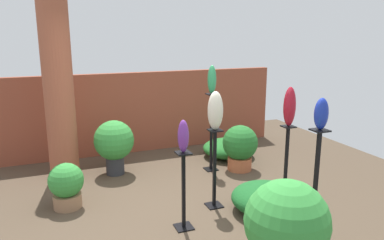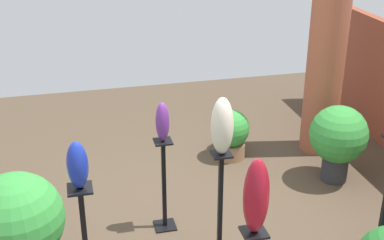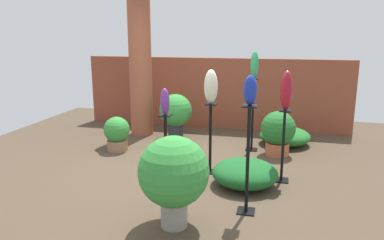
{
  "view_description": "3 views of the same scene",
  "coord_description": "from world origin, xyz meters",
  "px_view_note": "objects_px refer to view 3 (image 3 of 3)",
  "views": [
    {
      "loc": [
        -1.48,
        -3.94,
        2.21
      ],
      "look_at": [
        0.17,
        0.25,
        1.14
      ],
      "focal_mm": 35.0,
      "sensor_mm": 36.0,
      "label": 1
    },
    {
      "loc": [
        4.06,
        -1.02,
        3.01
      ],
      "look_at": [
        -0.2,
        0.02,
        1.05
      ],
      "focal_mm": 50.0,
      "sensor_mm": 36.0,
      "label": 2
    },
    {
      "loc": [
        1.38,
        -4.99,
        2.01
      ],
      "look_at": [
        0.15,
        0.13,
        0.77
      ],
      "focal_mm": 35.0,
      "sensor_mm": 36.0,
      "label": 3
    }
  ],
  "objects_px": {
    "potted_plant_near_pillar": "(117,133)",
    "pedestal_jade": "(253,118)",
    "art_vase_ivory": "(211,87)",
    "potted_plant_walkway_edge": "(278,131)",
    "pedestal_cobalt": "(248,165)",
    "art_vase_cobalt": "(250,90)",
    "art_vase_violet": "(165,102)",
    "potted_plant_front_left": "(174,174)",
    "pedestal_ruby": "(283,149)",
    "brick_pillar": "(140,66)",
    "potted_plant_front_right": "(175,112)",
    "art_vase_jade": "(255,65)",
    "art_vase_ruby": "(286,91)",
    "pedestal_ivory": "(210,142)",
    "pedestal_violet": "(166,150)"
  },
  "relations": [
    {
      "from": "brick_pillar",
      "to": "pedestal_jade",
      "type": "xyz_separation_m",
      "value": [
        2.24,
        -0.56,
        -0.79
      ]
    },
    {
      "from": "potted_plant_front_left",
      "to": "pedestal_cobalt",
      "type": "bearing_deg",
      "value": 35.12
    },
    {
      "from": "art_vase_cobalt",
      "to": "art_vase_ruby",
      "type": "relative_size",
      "value": 0.63
    },
    {
      "from": "art_vase_ruby",
      "to": "potted_plant_near_pillar",
      "type": "relative_size",
      "value": 0.88
    },
    {
      "from": "art_vase_jade",
      "to": "pedestal_violet",
      "type": "bearing_deg",
      "value": -123.69
    },
    {
      "from": "art_vase_jade",
      "to": "art_vase_cobalt",
      "type": "bearing_deg",
      "value": -86.73
    },
    {
      "from": "pedestal_ruby",
      "to": "art_vase_ruby",
      "type": "xyz_separation_m",
      "value": [
        0.0,
        -0.0,
        0.8
      ]
    },
    {
      "from": "potted_plant_near_pillar",
      "to": "art_vase_cobalt",
      "type": "bearing_deg",
      "value": -36.6
    },
    {
      "from": "brick_pillar",
      "to": "art_vase_jade",
      "type": "distance_m",
      "value": 2.31
    },
    {
      "from": "pedestal_ruby",
      "to": "pedestal_violet",
      "type": "relative_size",
      "value": 1.09
    },
    {
      "from": "art_vase_cobalt",
      "to": "potted_plant_walkway_edge",
      "type": "height_order",
      "value": "art_vase_cobalt"
    },
    {
      "from": "pedestal_cobalt",
      "to": "art_vase_cobalt",
      "type": "distance_m",
      "value": 0.83
    },
    {
      "from": "pedestal_jade",
      "to": "art_vase_violet",
      "type": "relative_size",
      "value": 3.44
    },
    {
      "from": "art_vase_ivory",
      "to": "potted_plant_walkway_edge",
      "type": "distance_m",
      "value": 1.65
    },
    {
      "from": "brick_pillar",
      "to": "potted_plant_front_left",
      "type": "distance_m",
      "value": 3.86
    },
    {
      "from": "pedestal_jade",
      "to": "art_vase_ruby",
      "type": "relative_size",
      "value": 2.43
    },
    {
      "from": "art_vase_violet",
      "to": "potted_plant_near_pillar",
      "type": "distance_m",
      "value": 1.77
    },
    {
      "from": "pedestal_cobalt",
      "to": "pedestal_ivory",
      "type": "bearing_deg",
      "value": 119.39
    },
    {
      "from": "potted_plant_front_left",
      "to": "brick_pillar",
      "type": "bearing_deg",
      "value": 116.01
    },
    {
      "from": "potted_plant_front_right",
      "to": "brick_pillar",
      "type": "bearing_deg",
      "value": 167.81
    },
    {
      "from": "art_vase_jade",
      "to": "art_vase_ivory",
      "type": "relative_size",
      "value": 0.92
    },
    {
      "from": "pedestal_ivory",
      "to": "potted_plant_front_left",
      "type": "height_order",
      "value": "pedestal_ivory"
    },
    {
      "from": "art_vase_violet",
      "to": "potted_plant_front_left",
      "type": "xyz_separation_m",
      "value": [
        0.48,
        -1.26,
        -0.51
      ]
    },
    {
      "from": "brick_pillar",
      "to": "potted_plant_near_pillar",
      "type": "height_order",
      "value": "brick_pillar"
    },
    {
      "from": "pedestal_cobalt",
      "to": "art_vase_ivory",
      "type": "distance_m",
      "value": 1.47
    },
    {
      "from": "art_vase_jade",
      "to": "potted_plant_front_left",
      "type": "height_order",
      "value": "art_vase_jade"
    },
    {
      "from": "potted_plant_near_pillar",
      "to": "pedestal_jade",
      "type": "bearing_deg",
      "value": 13.89
    },
    {
      "from": "pedestal_ruby",
      "to": "potted_plant_front_left",
      "type": "xyz_separation_m",
      "value": [
        -1.09,
        -1.54,
        0.14
      ]
    },
    {
      "from": "potted_plant_front_right",
      "to": "potted_plant_front_left",
      "type": "bearing_deg",
      "value": -74.28
    },
    {
      "from": "potted_plant_walkway_edge",
      "to": "brick_pillar",
      "type": "bearing_deg",
      "value": 164.86
    },
    {
      "from": "pedestal_jade",
      "to": "pedestal_ruby",
      "type": "height_order",
      "value": "pedestal_jade"
    },
    {
      "from": "pedestal_ruby",
      "to": "art_vase_ivory",
      "type": "bearing_deg",
      "value": 175.06
    },
    {
      "from": "pedestal_ruby",
      "to": "art_vase_ruby",
      "type": "distance_m",
      "value": 0.8
    },
    {
      "from": "pedestal_cobalt",
      "to": "art_vase_ivory",
      "type": "relative_size",
      "value": 2.58
    },
    {
      "from": "pedestal_ruby",
      "to": "pedestal_ivory",
      "type": "relative_size",
      "value": 0.97
    },
    {
      "from": "art_vase_jade",
      "to": "potted_plant_front_right",
      "type": "bearing_deg",
      "value": 165.19
    },
    {
      "from": "art_vase_ivory",
      "to": "potted_plant_walkway_edge",
      "type": "relative_size",
      "value": 0.65
    },
    {
      "from": "pedestal_cobalt",
      "to": "potted_plant_walkway_edge",
      "type": "relative_size",
      "value": 1.67
    },
    {
      "from": "pedestal_jade",
      "to": "potted_plant_walkway_edge",
      "type": "relative_size",
      "value": 1.7
    },
    {
      "from": "brick_pillar",
      "to": "art_vase_ivory",
      "type": "height_order",
      "value": "brick_pillar"
    },
    {
      "from": "pedestal_violet",
      "to": "potted_plant_front_right",
      "type": "relative_size",
      "value": 1.06
    },
    {
      "from": "art_vase_cobalt",
      "to": "pedestal_violet",
      "type": "bearing_deg",
      "value": 147.61
    },
    {
      "from": "brick_pillar",
      "to": "potted_plant_front_right",
      "type": "bearing_deg",
      "value": -12.19
    },
    {
      "from": "pedestal_jade",
      "to": "pedestal_violet",
      "type": "bearing_deg",
      "value": -123.69
    },
    {
      "from": "art_vase_cobalt",
      "to": "art_vase_ivory",
      "type": "xyz_separation_m",
      "value": [
        -0.64,
        1.13,
        -0.14
      ]
    },
    {
      "from": "art_vase_cobalt",
      "to": "potted_plant_walkway_edge",
      "type": "bearing_deg",
      "value": 82.06
    },
    {
      "from": "pedestal_violet",
      "to": "art_vase_ruby",
      "type": "relative_size",
      "value": 1.76
    },
    {
      "from": "brick_pillar",
      "to": "pedestal_ruby",
      "type": "xyz_separation_m",
      "value": [
        2.75,
        -1.86,
        -0.91
      ]
    },
    {
      "from": "pedestal_ivory",
      "to": "potted_plant_front_right",
      "type": "xyz_separation_m",
      "value": [
        -0.99,
        1.61,
        0.05
      ]
    },
    {
      "from": "art_vase_violet",
      "to": "pedestal_ivory",
      "type": "bearing_deg",
      "value": 33.93
    }
  ]
}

